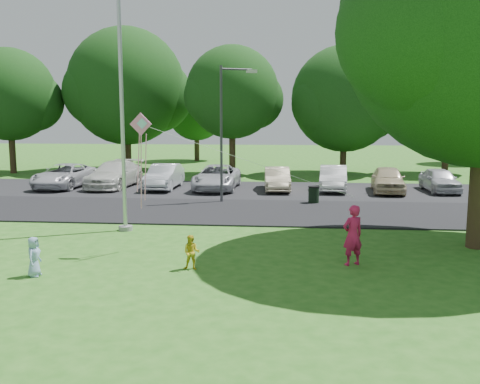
# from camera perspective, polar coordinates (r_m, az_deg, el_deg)

# --- Properties ---
(ground) EXTENTS (120.00, 120.00, 0.00)m
(ground) POSITION_cam_1_polar(r_m,az_deg,el_deg) (14.21, -4.55, -8.69)
(ground) COLOR #2A671B
(ground) RESTS_ON ground
(park_road) EXTENTS (60.00, 6.00, 0.06)m
(park_road) POSITION_cam_1_polar(r_m,az_deg,el_deg) (22.88, -0.66, -2.07)
(park_road) COLOR black
(park_road) RESTS_ON ground
(parking_strip) EXTENTS (42.00, 7.00, 0.06)m
(parking_strip) POSITION_cam_1_polar(r_m,az_deg,el_deg) (29.27, 0.69, 0.21)
(parking_strip) COLOR black
(parking_strip) RESTS_ON ground
(flagpole) EXTENTS (0.50, 0.50, 10.00)m
(flagpole) POSITION_cam_1_polar(r_m,az_deg,el_deg) (19.30, -12.47, 8.16)
(flagpole) COLOR #B7BABF
(flagpole) RESTS_ON ground
(street_lamp) EXTENTS (1.69, 0.85, 6.36)m
(street_lamp) POSITION_cam_1_polar(r_m,az_deg,el_deg) (25.05, -1.45, 7.55)
(street_lamp) COLOR #3F3F44
(street_lamp) RESTS_ON ground
(trash_can) EXTENTS (0.52, 0.52, 0.83)m
(trash_can) POSITION_cam_1_polar(r_m,az_deg,el_deg) (25.11, 7.86, -0.33)
(trash_can) COLOR black
(trash_can) RESTS_ON ground
(tree_row) EXTENTS (64.35, 11.94, 10.88)m
(tree_row) POSITION_cam_1_polar(r_m,az_deg,el_deg) (37.66, 4.27, 10.65)
(tree_row) COLOR #332316
(tree_row) RESTS_ON ground
(horizon_trees) EXTENTS (77.46, 7.20, 7.02)m
(horizon_trees) POSITION_cam_1_polar(r_m,az_deg,el_deg) (47.29, 7.53, 8.41)
(horizon_trees) COLOR #332316
(horizon_trees) RESTS_ON ground
(parked_cars) EXTENTS (22.65, 5.45, 1.46)m
(parked_cars) POSITION_cam_1_polar(r_m,az_deg,el_deg) (29.35, -2.41, 1.61)
(parked_cars) COLOR silver
(parked_cars) RESTS_ON ground
(woman) EXTENTS (0.73, 0.64, 1.69)m
(woman) POSITION_cam_1_polar(r_m,az_deg,el_deg) (15.07, 11.93, -4.54)
(woman) COLOR #C41A4D
(woman) RESTS_ON ground
(child_yellow) EXTENTS (0.46, 0.37, 0.94)m
(child_yellow) POSITION_cam_1_polar(r_m,az_deg,el_deg) (14.48, -5.19, -6.44)
(child_yellow) COLOR gold
(child_yellow) RESTS_ON ground
(child_blue) EXTENTS (0.35, 0.52, 1.04)m
(child_blue) POSITION_cam_1_polar(r_m,az_deg,el_deg) (14.80, -21.13, -6.46)
(child_blue) COLOR #83A1CA
(child_blue) RESTS_ON ground
(kite) EXTENTS (6.46, 1.10, 2.89)m
(kite) POSITION_cam_1_polar(r_m,az_deg,el_deg) (16.00, -10.13, 5.56)
(kite) COLOR pink
(kite) RESTS_ON ground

